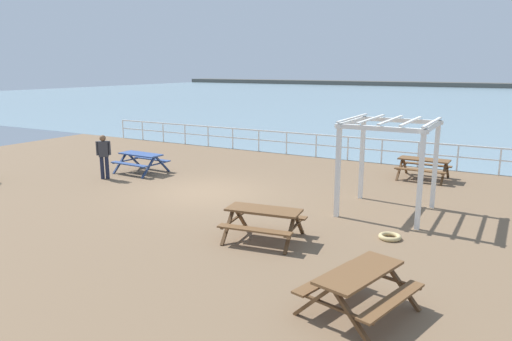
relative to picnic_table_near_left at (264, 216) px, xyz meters
name	(u,v)px	position (x,y,z in m)	size (l,w,h in m)	color
ground_plane	(206,195)	(-3.86, 2.96, -0.68)	(30.00, 24.00, 0.20)	brown
sea_band	(446,100)	(-3.86, 55.71, -0.58)	(142.00, 90.00, 0.01)	gray
distant_shoreline	(479,87)	(-3.86, 98.71, -0.58)	(142.00, 6.00, 1.80)	#4C4C47
seaward_railing	(301,140)	(-3.86, 10.71, 0.15)	(23.07, 0.07, 1.08)	white
picnic_table_near_left	(264,216)	(0.00, 0.00, 0.00)	(2.00, 1.77, 0.80)	brown
picnic_table_near_right	(359,281)	(3.11, -2.31, 0.00)	(1.90, 2.11, 0.80)	brown
picnic_table_mid_centre	(141,158)	(-7.83, 4.15, 0.00)	(1.87, 1.62, 0.80)	#334C84
picnic_table_far_left	(424,164)	(2.13, 8.54, 0.00)	(1.84, 1.58, 0.80)	brown
visitor	(104,154)	(-8.28, 2.68, 0.36)	(0.43, 0.39, 1.66)	#1E2338
lattice_pergola	(389,144)	(2.00, 3.72, 1.41)	(2.44, 2.56, 2.70)	white
rope_coil	(390,237)	(2.68, 1.56, -0.53)	(0.55, 0.55, 0.11)	tan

